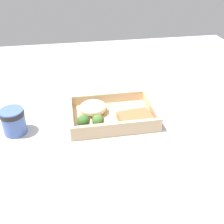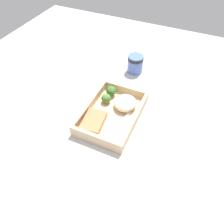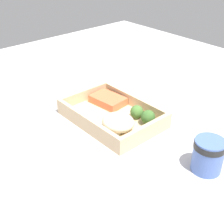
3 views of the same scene
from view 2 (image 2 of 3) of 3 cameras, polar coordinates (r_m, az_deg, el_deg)
The scene contains 10 objects.
ground_plane at distance 82.76cm, azimuth -0.00°, elevation -1.74°, with size 160.00×160.00×2.00cm, color #B7B5BA.
takeout_tray at distance 81.56cm, azimuth -0.00°, elevation -1.00°, with size 27.66×19.19×1.20cm, color #D2B287.
tray_rim at distance 79.83cm, azimuth -0.00°, elevation 0.12°, with size 27.66×19.19×3.48cm.
salmon_fillet at distance 77.62cm, azimuth -4.85°, elevation -2.52°, with size 10.25×7.02×2.37cm, color #DF6941.
mashed_potatoes at distance 82.64cm, azimuth 3.49°, elevation 2.36°, with size 8.98×8.39×4.10cm, color beige.
broccoli_floret_1 at distance 84.40cm, azimuth -1.54°, elevation 3.55°, with size 3.76×3.76×3.92cm.
broccoli_floret_2 at distance 87.10cm, azimuth -0.24°, elevation 5.48°, with size 3.94×3.94×4.30cm.
fork at distance 80.54cm, azimuth 3.94°, elevation -1.09°, with size 15.82×2.25×0.44cm.
paper_cup at distance 101.10cm, azimuth 6.10°, elevation 12.61°, with size 7.08×7.08×8.03cm.
receipt_slip at distance 72.57cm, azimuth 13.18°, elevation -12.44°, with size 9.40×11.91×0.24cm, color white.
Camera 2 is at (-49.72, -22.27, 61.30)cm, focal length 35.00 mm.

